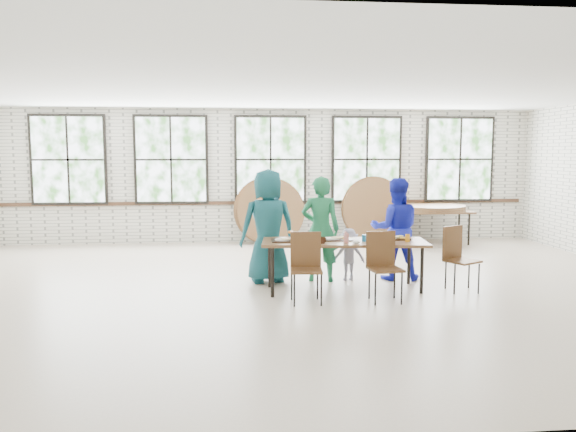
% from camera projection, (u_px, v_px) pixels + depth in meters
% --- Properties ---
extents(room, '(12.00, 12.00, 12.00)m').
position_uv_depth(room, '(271.00, 162.00, 12.60)').
color(room, '#C4B29C').
rests_on(room, ground).
extents(dining_table, '(2.47, 1.04, 0.74)m').
position_uv_depth(dining_table, '(344.00, 244.00, 8.24)').
color(dining_table, brown).
rests_on(dining_table, ground).
extents(chair_near_left, '(0.45, 0.44, 0.95)m').
position_uv_depth(chair_near_left, '(306.00, 261.00, 7.64)').
color(chair_near_left, '#54351C').
rests_on(chair_near_left, ground).
extents(chair_near_right, '(0.46, 0.45, 0.95)m').
position_uv_depth(chair_near_right, '(383.00, 260.00, 7.70)').
color(chair_near_right, '#54351C').
rests_on(chair_near_right, ground).
extents(chair_spare, '(0.57, 0.56, 0.95)m').
position_uv_depth(chair_spare, '(457.00, 253.00, 8.27)').
color(chair_spare, '#54351C').
rests_on(chair_spare, ground).
extents(adult_teal, '(0.96, 0.72, 1.78)m').
position_uv_depth(adult_teal, '(268.00, 226.00, 8.75)').
color(adult_teal, '#1C6C67').
rests_on(adult_teal, ground).
extents(adult_green, '(0.68, 0.52, 1.66)m').
position_uv_depth(adult_green, '(320.00, 229.00, 8.84)').
color(adult_green, '#1F7448').
rests_on(adult_green, ground).
extents(toddler, '(0.54, 0.31, 0.83)m').
position_uv_depth(toddler, '(348.00, 254.00, 8.93)').
color(toddler, '#181136').
rests_on(toddler, ground).
extents(adult_blue, '(0.88, 0.73, 1.63)m').
position_uv_depth(adult_blue, '(395.00, 229.00, 8.96)').
color(adult_blue, '#1C26C4').
rests_on(adult_blue, ground).
extents(storage_table, '(1.82, 0.79, 0.74)m').
position_uv_depth(storage_table, '(431.00, 213.00, 12.48)').
color(storage_table, brown).
rests_on(storage_table, ground).
extents(tabletop_clutter, '(2.06, 0.61, 0.11)m').
position_uv_depth(tabletop_clutter, '(350.00, 239.00, 8.19)').
color(tabletop_clutter, black).
rests_on(tabletop_clutter, dining_table).
extents(round_tops_stacked, '(1.50, 1.50, 0.13)m').
position_uv_depth(round_tops_stacked, '(431.00, 208.00, 12.46)').
color(round_tops_stacked, brown).
rests_on(round_tops_stacked, storage_table).
extents(round_tops_leaning, '(3.95, 0.43, 1.50)m').
position_uv_depth(round_tops_leaning, '(322.00, 211.00, 12.58)').
color(round_tops_leaning, brown).
rests_on(round_tops_leaning, ground).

